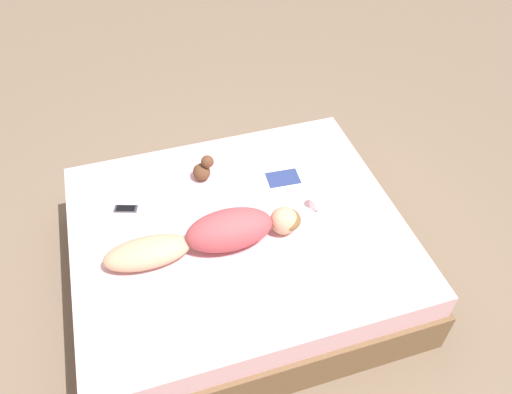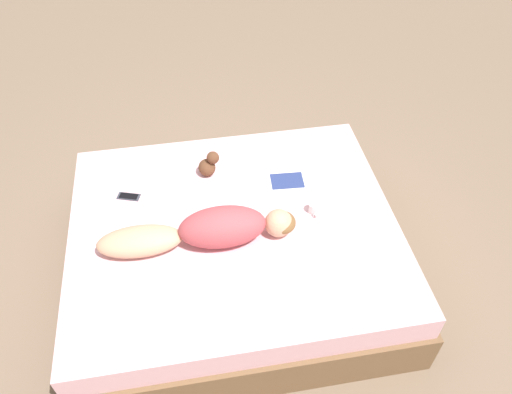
{
  "view_description": "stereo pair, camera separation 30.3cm",
  "coord_description": "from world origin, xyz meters",
  "px_view_note": "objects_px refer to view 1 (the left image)",
  "views": [
    {
      "loc": [
        2.06,
        -0.52,
        2.97
      ],
      "look_at": [
        -0.17,
        0.18,
        0.59
      ],
      "focal_mm": 35.0,
      "sensor_mm": 36.0,
      "label": 1
    },
    {
      "loc": [
        2.13,
        -0.22,
        2.97
      ],
      "look_at": [
        -0.17,
        0.18,
        0.59
      ],
      "focal_mm": 35.0,
      "sensor_mm": 36.0,
      "label": 2
    }
  ],
  "objects_px": {
    "person": "(214,235)",
    "open_magazine": "(279,168)",
    "cell_phone": "(126,209)",
    "coffee_mug": "(315,202)"
  },
  "relations": [
    {
      "from": "cell_phone",
      "to": "open_magazine",
      "type": "bearing_deg",
      "value": 112.31
    },
    {
      "from": "open_magazine",
      "to": "person",
      "type": "bearing_deg",
      "value": -43.83
    },
    {
      "from": "open_magazine",
      "to": "cell_phone",
      "type": "height_order",
      "value": "same"
    },
    {
      "from": "person",
      "to": "cell_phone",
      "type": "xyz_separation_m",
      "value": [
        -0.48,
        -0.49,
        -0.1
      ]
    },
    {
      "from": "person",
      "to": "open_magazine",
      "type": "distance_m",
      "value": 0.84
    },
    {
      "from": "coffee_mug",
      "to": "cell_phone",
      "type": "relative_size",
      "value": 0.67
    },
    {
      "from": "person",
      "to": "cell_phone",
      "type": "height_order",
      "value": "person"
    },
    {
      "from": "open_magazine",
      "to": "coffee_mug",
      "type": "bearing_deg",
      "value": 17.48
    },
    {
      "from": "open_magazine",
      "to": "coffee_mug",
      "type": "distance_m",
      "value": 0.45
    },
    {
      "from": "person",
      "to": "open_magazine",
      "type": "relative_size",
      "value": 2.41
    }
  ]
}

